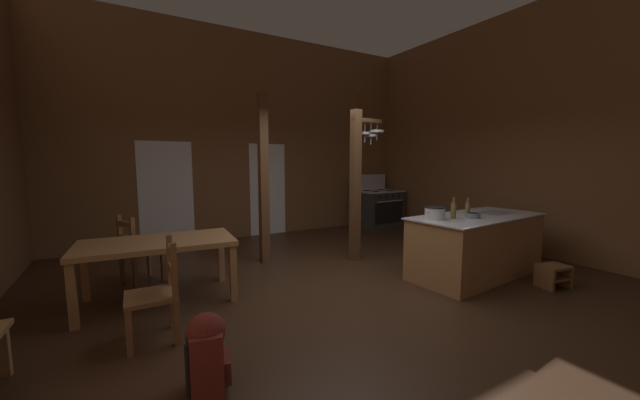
# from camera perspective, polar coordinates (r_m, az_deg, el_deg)

# --- Properties ---
(ground_plane) EXTENTS (8.49, 8.30, 0.10)m
(ground_plane) POSITION_cam_1_polar(r_m,az_deg,el_deg) (4.66, 4.64, -15.18)
(ground_plane) COLOR #382316
(wall_back) EXTENTS (8.49, 0.14, 4.40)m
(wall_back) POSITION_cam_1_polar(r_m,az_deg,el_deg) (7.80, -11.69, 10.28)
(wall_back) COLOR brown
(wall_back) RESTS_ON ground_plane
(wall_right) EXTENTS (0.14, 8.30, 4.40)m
(wall_right) POSITION_cam_1_polar(r_m,az_deg,el_deg) (7.34, 31.24, 9.72)
(wall_right) COLOR brown
(wall_right) RESTS_ON ground_plane
(glazed_door_back_left) EXTENTS (1.00, 0.01, 2.05)m
(glazed_door_back_left) POSITION_cam_1_polar(r_m,az_deg,el_deg) (7.37, -24.16, 0.91)
(glazed_door_back_left) COLOR white
(glazed_door_back_left) RESTS_ON ground_plane
(glazed_panel_back_right) EXTENTS (0.84, 0.01, 2.05)m
(glazed_panel_back_right) POSITION_cam_1_polar(r_m,az_deg,el_deg) (7.87, -8.67, 1.73)
(glazed_panel_back_right) COLOR white
(glazed_panel_back_right) RESTS_ON ground_plane
(kitchen_island) EXTENTS (2.23, 1.13, 0.89)m
(kitchen_island) POSITION_cam_1_polar(r_m,az_deg,el_deg) (5.56, 24.49, -6.87)
(kitchen_island) COLOR #9E7044
(kitchen_island) RESTS_ON ground_plane
(stove_range) EXTENTS (1.20, 0.90, 1.32)m
(stove_range) POSITION_cam_1_polar(r_m,az_deg,el_deg) (8.79, 9.61, -1.35)
(stove_range) COLOR #2E2E2E
(stove_range) RESTS_ON ground_plane
(support_post_with_pot_rack) EXTENTS (0.65, 0.25, 2.75)m
(support_post_with_pot_rack) POSITION_cam_1_polar(r_m,az_deg,el_deg) (5.73, 6.22, 4.57)
(support_post_with_pot_rack) COLOR brown
(support_post_with_pot_rack) RESTS_ON ground_plane
(support_post_center) EXTENTS (0.14, 0.14, 2.75)m
(support_post_center) POSITION_cam_1_polar(r_m,az_deg,el_deg) (5.65, -9.37, 3.43)
(support_post_center) COLOR brown
(support_post_center) RESTS_ON ground_plane
(step_stool) EXTENTS (0.41, 0.35, 0.30)m
(step_stool) POSITION_cam_1_polar(r_m,az_deg,el_deg) (5.59, 34.27, -10.15)
(step_stool) COLOR brown
(step_stool) RESTS_ON ground_plane
(dining_table) EXTENTS (1.76, 1.01, 0.74)m
(dining_table) POSITION_cam_1_polar(r_m,az_deg,el_deg) (4.51, -25.33, -7.20)
(dining_table) COLOR #9E7044
(dining_table) RESTS_ON ground_plane
(ladderback_chair_near_window) EXTENTS (0.58, 0.58, 0.95)m
(ladderback_chair_near_window) POSITION_cam_1_polar(r_m,az_deg,el_deg) (5.35, -28.02, -7.44)
(ladderback_chair_near_window) COLOR brown
(ladderback_chair_near_window) RESTS_ON ground_plane
(ladderback_chair_by_post) EXTENTS (0.45, 0.45, 0.95)m
(ladderback_chair_by_post) POSITION_cam_1_polar(r_m,az_deg,el_deg) (3.63, -25.42, -13.77)
(ladderback_chair_by_post) COLOR brown
(ladderback_chair_by_post) RESTS_ON ground_plane
(backpack) EXTENTS (0.35, 0.36, 0.60)m
(backpack) POSITION_cam_1_polar(r_m,az_deg,el_deg) (2.81, -18.22, -22.71)
(backpack) COLOR maroon
(backpack) RESTS_ON ground_plane
(stockpot_on_counter) EXTENTS (0.34, 0.28, 0.17)m
(stockpot_on_counter) POSITION_cam_1_polar(r_m,az_deg,el_deg) (4.88, 18.53, -2.09)
(stockpot_on_counter) COLOR #B7BABF
(stockpot_on_counter) RESTS_ON kitchen_island
(mixing_bowl_on_counter) EXTENTS (0.19, 0.19, 0.07)m
(mixing_bowl_on_counter) POSITION_cam_1_polar(r_m,az_deg,el_deg) (5.21, 24.05, -2.35)
(mixing_bowl_on_counter) COLOR slate
(mixing_bowl_on_counter) RESTS_ON kitchen_island
(bottle_tall_on_counter) EXTENTS (0.07, 0.07, 0.30)m
(bottle_tall_on_counter) POSITION_cam_1_polar(r_m,az_deg,el_deg) (5.03, 21.30, -1.57)
(bottle_tall_on_counter) COLOR brown
(bottle_tall_on_counter) RESTS_ON kitchen_island
(bottle_short_on_counter) EXTENTS (0.07, 0.07, 0.26)m
(bottle_short_on_counter) POSITION_cam_1_polar(r_m,az_deg,el_deg) (5.38, 23.32, -1.33)
(bottle_short_on_counter) COLOR brown
(bottle_short_on_counter) RESTS_ON kitchen_island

